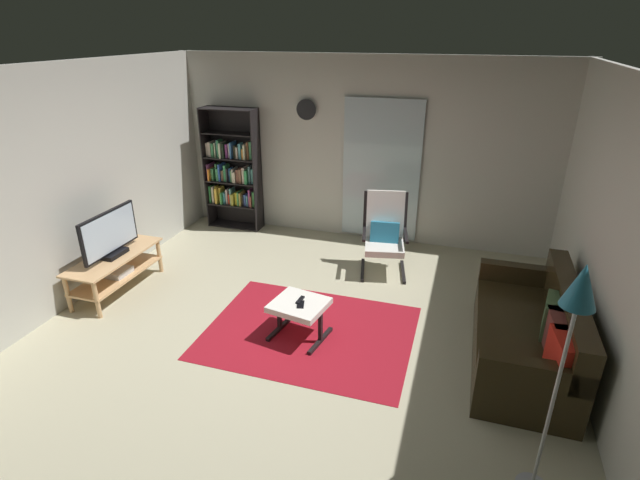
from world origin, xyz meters
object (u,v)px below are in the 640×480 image
(tv_remote, at_px, (300,300))
(television, at_px, (110,235))
(bookshelf_near_tv, at_px, (233,171))
(ottoman, at_px, (299,308))
(cell_phone, at_px, (301,304))
(leather_sofa, at_px, (530,336))
(tv_stand, at_px, (116,267))
(floor_lamp_by_sofa, at_px, (575,313))
(wall_clock, at_px, (306,110))
(lounge_armchair, at_px, (385,231))

(tv_remote, bearing_deg, television, 178.94)
(bookshelf_near_tv, xyz_separation_m, ottoman, (1.99, -2.56, -0.56))
(cell_phone, bearing_deg, television, 157.84)
(leather_sofa, xyz_separation_m, cell_phone, (-2.15, -0.28, 0.10))
(bookshelf_near_tv, height_order, tv_remote, bookshelf_near_tv)
(tv_stand, bearing_deg, television, 36.75)
(tv_stand, distance_m, television, 0.41)
(tv_stand, bearing_deg, ottoman, -5.74)
(tv_stand, bearing_deg, floor_lamp_by_sofa, -17.71)
(tv_remote, distance_m, floor_lamp_by_sofa, 2.66)
(bookshelf_near_tv, height_order, cell_phone, bookshelf_near_tv)
(tv_stand, relative_size, tv_remote, 8.63)
(cell_phone, bearing_deg, tv_stand, 157.89)
(leather_sofa, relative_size, wall_clock, 6.33)
(television, relative_size, tv_remote, 6.12)
(floor_lamp_by_sofa, xyz_separation_m, wall_clock, (-2.96, 3.89, 0.44))
(leather_sofa, bearing_deg, lounge_armchair, 137.39)
(lounge_armchair, relative_size, floor_lamp_by_sofa, 0.59)
(leather_sofa, height_order, tv_remote, leather_sofa)
(television, relative_size, leather_sofa, 0.48)
(cell_phone, xyz_separation_m, floor_lamp_by_sofa, (2.10, -1.17, 1.01))
(tv_stand, xyz_separation_m, tv_remote, (2.39, -0.21, 0.10))
(tv_remote, distance_m, wall_clock, 3.13)
(ottoman, xyz_separation_m, tv_remote, (-0.00, 0.04, 0.08))
(lounge_armchair, xyz_separation_m, ottoman, (-0.53, -1.76, -0.20))
(leather_sofa, height_order, ottoman, leather_sofa)
(ottoman, bearing_deg, bookshelf_near_tv, 127.88)
(tv_stand, relative_size, cell_phone, 8.88)
(tv_stand, height_order, leather_sofa, leather_sofa)
(wall_clock, bearing_deg, lounge_armchair, -34.41)
(ottoman, xyz_separation_m, cell_phone, (0.03, -0.04, 0.08))
(bookshelf_near_tv, bearing_deg, tv_remote, -51.74)
(ottoman, bearing_deg, lounge_armchair, 73.23)
(ottoman, height_order, tv_remote, tv_remote)
(cell_phone, bearing_deg, wall_clock, 91.95)
(floor_lamp_by_sofa, bearing_deg, television, 162.26)
(tv_stand, bearing_deg, cell_phone, -6.57)
(lounge_armchair, bearing_deg, tv_stand, -152.58)
(television, xyz_separation_m, floor_lamp_by_sofa, (4.52, -1.45, 0.69))
(ottoman, height_order, wall_clock, wall_clock)
(ottoman, distance_m, wall_clock, 3.20)
(tv_remote, bearing_deg, wall_clock, 111.27)
(tv_stand, relative_size, bookshelf_near_tv, 0.67)
(tv_stand, xyz_separation_m, cell_phone, (2.42, -0.28, 0.10))
(ottoman, xyz_separation_m, wall_clock, (-0.83, 2.69, 1.52))
(tv_remote, bearing_deg, ottoman, -85.69)
(tv_stand, distance_m, floor_lamp_by_sofa, 4.88)
(lounge_armchair, bearing_deg, ottoman, -106.77)
(television, xyz_separation_m, tv_remote, (2.39, -0.21, -0.31))
(ottoman, relative_size, floor_lamp_by_sofa, 0.35)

